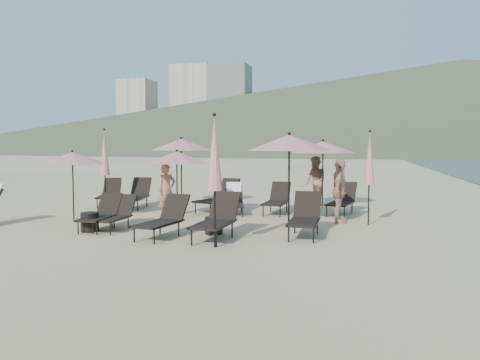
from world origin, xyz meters
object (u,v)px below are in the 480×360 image
(lounger_3, at_px, (163,218))
(side_table_1, at_px, (214,225))
(umbrella_open_1, at_px, (177,157))
(lounger_11, at_px, (342,200))
(lounger_8, at_px, (218,197))
(lounger_4, at_px, (217,218))
(umbrella_open_3, at_px, (181,145))
(umbrella_closed_0, at_px, (215,154))
(lounger_7, at_px, (137,194))
(umbrella_closed_2, at_px, (105,153))
(lounger_5, at_px, (305,216))
(umbrella_closed_1, at_px, (369,159))
(lounger_2, at_px, (101,213))
(beachgoer_a, at_px, (167,190))
(umbrella_open_2, at_px, (289,143))
(side_table_0, at_px, (90,222))
(lounger_6, at_px, (109,193))
(lounger_1, at_px, (116,214))
(beachgoer_c, at_px, (339,191))
(lounger_10, at_px, (277,199))
(umbrella_open_4, at_px, (323,147))
(lounger_9, at_px, (234,199))
(umbrella_open_0, at_px, (72,158))
(beachgoer_b, at_px, (315,181))

(lounger_3, distance_m, side_table_1, 1.24)
(umbrella_open_1, xyz_separation_m, side_table_1, (1.71, -1.84, -1.60))
(lounger_11, bearing_deg, lounger_8, -163.15)
(lounger_4, xyz_separation_m, umbrella_open_3, (-3.17, 5.72, 1.71))
(umbrella_closed_0, bearing_deg, lounger_7, 130.23)
(umbrella_closed_2, bearing_deg, lounger_5, -22.45)
(umbrella_closed_1, bearing_deg, lounger_2, -159.68)
(beachgoer_a, bearing_deg, umbrella_open_3, 53.17)
(lounger_5, xyz_separation_m, umbrella_open_2, (-0.59, 1.33, 1.75))
(side_table_1, bearing_deg, umbrella_closed_0, -71.15)
(umbrella_open_1, height_order, side_table_0, umbrella_open_1)
(lounger_2, bearing_deg, lounger_6, 113.04)
(umbrella_open_3, bearing_deg, umbrella_open_1, -70.10)
(lounger_1, height_order, umbrella_closed_0, umbrella_closed_0)
(side_table_1, relative_size, beachgoer_c, 0.24)
(lounger_11, relative_size, umbrella_closed_0, 0.64)
(lounger_11, relative_size, umbrella_open_3, 0.72)
(side_table_0, relative_size, beachgoer_a, 0.30)
(lounger_2, height_order, lounger_10, lounger_10)
(lounger_1, relative_size, umbrella_open_4, 0.63)
(lounger_8, height_order, lounger_11, lounger_8)
(lounger_9, distance_m, umbrella_open_0, 5.00)
(lounger_1, bearing_deg, lounger_6, 120.96)
(lounger_11, height_order, umbrella_open_3, umbrella_open_3)
(lounger_8, height_order, side_table_0, lounger_8)
(lounger_11, bearing_deg, lounger_2, -132.46)
(lounger_1, distance_m, lounger_6, 5.17)
(lounger_11, bearing_deg, lounger_3, -117.47)
(umbrella_open_1, bearing_deg, lounger_8, 72.27)
(lounger_8, bearing_deg, umbrella_open_3, 160.98)
(lounger_7, relative_size, side_table_1, 4.29)
(beachgoer_c, bearing_deg, lounger_7, 80.49)
(lounger_8, xyz_separation_m, umbrella_open_4, (3.20, 1.80, 1.61))
(lounger_3, height_order, side_table_1, lounger_3)
(umbrella_open_0, height_order, side_table_1, umbrella_open_0)
(lounger_4, xyz_separation_m, lounger_7, (-4.39, 4.59, -0.01))
(lounger_4, relative_size, side_table_0, 3.75)
(lounger_6, height_order, side_table_0, lounger_6)
(lounger_4, relative_size, lounger_7, 0.97)
(umbrella_closed_2, bearing_deg, lounger_9, 3.99)
(lounger_6, xyz_separation_m, side_table_0, (2.25, -4.78, -0.21))
(lounger_10, height_order, umbrella_open_2, umbrella_open_2)
(umbrella_open_1, bearing_deg, lounger_9, 53.67)
(umbrella_open_4, height_order, beachgoer_a, umbrella_open_4)
(lounger_8, relative_size, side_table_0, 4.06)
(lounger_1, height_order, lounger_7, lounger_7)
(lounger_10, relative_size, umbrella_open_0, 0.84)
(beachgoer_b, bearing_deg, side_table_0, -72.93)
(lounger_5, relative_size, beachgoer_c, 0.97)
(side_table_1, height_order, beachgoer_c, beachgoer_c)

